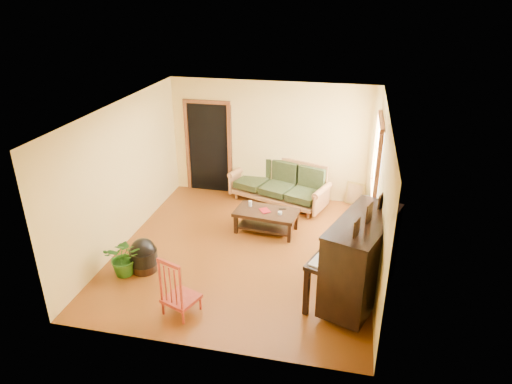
% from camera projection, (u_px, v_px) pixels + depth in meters
% --- Properties ---
extents(floor, '(5.00, 5.00, 0.00)m').
position_uv_depth(floor, '(245.00, 251.00, 8.29)').
color(floor, '#58290B').
rests_on(floor, ground).
extents(doorway, '(1.08, 0.16, 2.05)m').
position_uv_depth(doorway, '(209.00, 148.00, 10.36)').
color(doorway, black).
rests_on(doorway, floor).
extents(window, '(0.12, 1.36, 1.46)m').
position_uv_depth(window, '(377.00, 158.00, 8.39)').
color(window, white).
rests_on(window, right_wall).
extents(sofa, '(2.34, 1.57, 0.93)m').
position_uv_depth(sofa, '(278.00, 183.00, 9.94)').
color(sofa, '#9B6438').
rests_on(sofa, floor).
extents(coffee_table, '(1.26, 0.78, 0.44)m').
position_uv_depth(coffee_table, '(266.00, 221.00, 8.86)').
color(coffee_table, black).
rests_on(coffee_table, floor).
extents(armchair, '(1.09, 1.11, 0.86)m').
position_uv_depth(armchair, '(350.00, 240.00, 7.80)').
color(armchair, '#9B6438').
rests_on(armchair, floor).
extents(piano, '(1.41, 1.80, 1.40)m').
position_uv_depth(piano, '(360.00, 262.00, 6.68)').
color(piano, black).
rests_on(piano, floor).
extents(footstool, '(0.50, 0.50, 0.44)m').
position_uv_depth(footstool, '(144.00, 259.00, 7.65)').
color(footstool, black).
rests_on(footstool, floor).
extents(red_chair, '(0.59, 0.62, 0.96)m').
position_uv_depth(red_chair, '(180.00, 285.00, 6.54)').
color(red_chair, maroon).
rests_on(red_chair, floor).
extents(leaning_frame, '(0.40, 0.20, 0.53)m').
position_uv_depth(leaning_frame, '(355.00, 193.00, 9.94)').
color(leaning_frame, '#B2953B').
rests_on(leaning_frame, floor).
extents(ceramic_crock, '(0.22, 0.22, 0.27)m').
position_uv_depth(ceramic_crock, '(365.00, 203.00, 9.81)').
color(ceramic_crock, '#334A99').
rests_on(ceramic_crock, floor).
extents(potted_plant, '(0.69, 0.62, 0.67)m').
position_uv_depth(potted_plant, '(125.00, 257.00, 7.49)').
color(potted_plant, '#265F1B').
rests_on(potted_plant, floor).
extents(book, '(0.26, 0.28, 0.02)m').
position_uv_depth(book, '(261.00, 211.00, 8.74)').
color(book, maroon).
rests_on(book, coffee_table).
extents(candle, '(0.08, 0.08, 0.12)m').
position_uv_depth(candle, '(250.00, 204.00, 8.95)').
color(candle, white).
rests_on(candle, coffee_table).
extents(glass_jar, '(0.11, 0.11, 0.05)m').
position_uv_depth(glass_jar, '(280.00, 213.00, 8.64)').
color(glass_jar, silver).
rests_on(glass_jar, coffee_table).
extents(remote, '(0.14, 0.07, 0.01)m').
position_uv_depth(remote, '(282.00, 209.00, 8.85)').
color(remote, black).
rests_on(remote, coffee_table).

